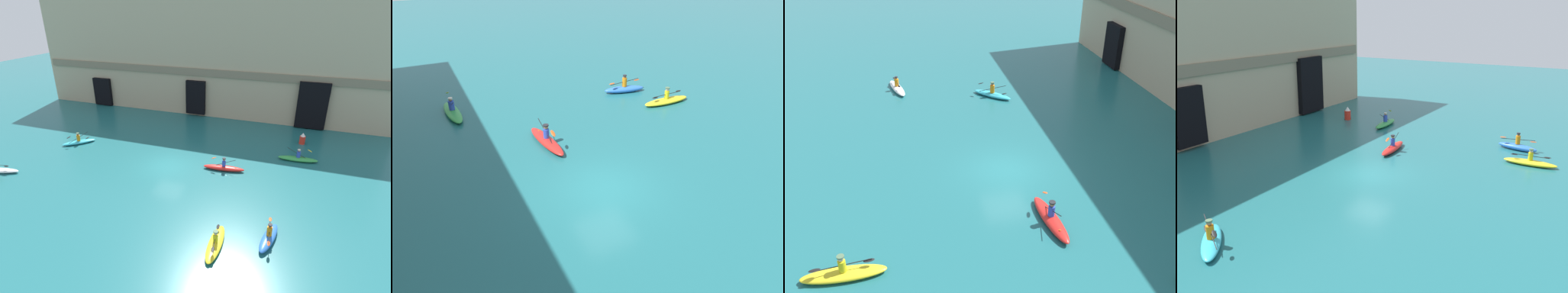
{
  "view_description": "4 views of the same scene",
  "coord_description": "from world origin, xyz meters",
  "views": [
    {
      "loc": [
        9.94,
        -21.26,
        12.89
      ],
      "look_at": [
        2.6,
        -0.15,
        2.37
      ],
      "focal_mm": 28.0,
      "sensor_mm": 36.0,
      "label": 1
    },
    {
      "loc": [
        -11.81,
        6.6,
        9.72
      ],
      "look_at": [
        2.44,
        -0.32,
        0.75
      ],
      "focal_mm": 35.0,
      "sensor_mm": 36.0,
      "label": 2
    },
    {
      "loc": [
        19.57,
        -5.01,
        12.5
      ],
      "look_at": [
        0.58,
        -1.54,
        1.92
      ],
      "focal_mm": 40.0,
      "sensor_mm": 36.0,
      "label": 3
    },
    {
      "loc": [
        -20.89,
        -12.53,
        9.3
      ],
      "look_at": [
        0.49,
        0.04,
        1.61
      ],
      "focal_mm": 40.0,
      "sensor_mm": 36.0,
      "label": 4
    }
  ],
  "objects": [
    {
      "name": "ground_plane",
      "position": [
        0.0,
        0.0,
        0.0
      ],
      "size": [
        120.0,
        120.0,
        0.0
      ],
      "primitive_type": "plane",
      "color": "#1E6066"
    },
    {
      "name": "kayak_red",
      "position": [
        4.78,
        0.93,
        0.24
      ],
      "size": [
        3.54,
        1.07,
        1.16
      ],
      "rotation": [
        0.0,
        0.0,
        3.25
      ],
      "color": "red",
      "rests_on": "ground"
    },
    {
      "name": "kayak_yellow",
      "position": [
        6.55,
        -7.96,
        0.21
      ],
      "size": [
        0.86,
        3.29,
        1.09
      ],
      "rotation": [
        0.0,
        0.0,
        4.73
      ],
      "color": "yellow",
      "rests_on": "ground"
    },
    {
      "name": "kayak_cyan",
      "position": [
        -10.43,
        1.4,
        0.22
      ],
      "size": [
        2.8,
        2.82,
        1.16
      ],
      "rotation": [
        0.0,
        0.0,
        3.93
      ],
      "color": "#33B2C6",
      "rests_on": "ground"
    },
    {
      "name": "kayak_white",
      "position": [
        -13.07,
        -5.64,
        0.22
      ],
      "size": [
        3.65,
        1.59,
        1.11
      ],
      "rotation": [
        0.0,
        0.0,
        3.39
      ],
      "color": "white",
      "rests_on": "ground"
    }
  ]
}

